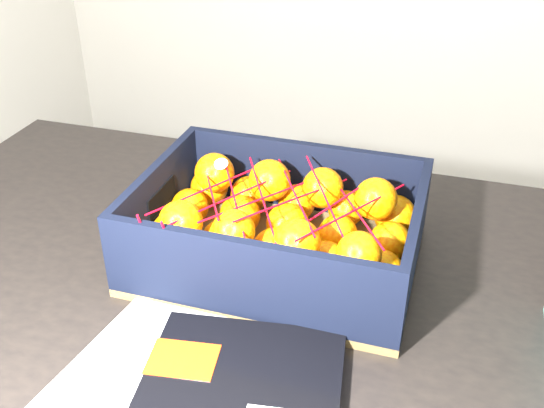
% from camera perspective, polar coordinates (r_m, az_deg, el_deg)
% --- Properties ---
extents(table, '(1.21, 0.81, 0.75)m').
position_cam_1_polar(table, '(0.89, -1.52, -12.94)').
color(table, black).
rests_on(table, ground).
extents(magazine_stack, '(0.35, 0.31, 0.02)m').
position_cam_1_polar(magazine_stack, '(0.69, -7.81, -17.70)').
color(magazine_stack, silver).
rests_on(magazine_stack, table).
extents(produce_crate, '(0.37, 0.28, 0.12)m').
position_cam_1_polar(produce_crate, '(0.86, 0.60, -3.10)').
color(produce_crate, olive).
rests_on(produce_crate, table).
extents(clementine_heap, '(0.35, 0.26, 0.10)m').
position_cam_1_polar(clementine_heap, '(0.86, 0.64, -2.14)').
color(clementine_heap, orange).
rests_on(clementine_heap, produce_crate).
extents(mesh_net, '(0.30, 0.25, 0.09)m').
position_cam_1_polar(mesh_net, '(0.82, -0.25, 0.18)').
color(mesh_net, red).
rests_on(mesh_net, clementine_heap).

